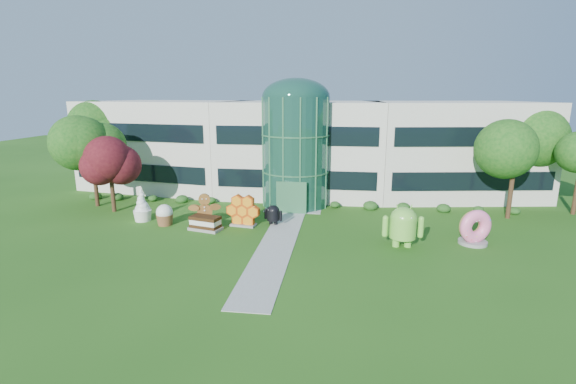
% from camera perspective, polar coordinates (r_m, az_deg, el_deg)
% --- Properties ---
extents(ground, '(140.00, 140.00, 0.00)m').
position_cam_1_polar(ground, '(27.64, -1.93, -8.10)').
color(ground, '#215114').
rests_on(ground, ground).
extents(building, '(46.00, 15.00, 9.30)m').
position_cam_1_polar(building, '(43.92, 1.98, 6.19)').
color(building, beige).
rests_on(building, ground).
extents(atrium, '(6.00, 6.00, 9.80)m').
position_cam_1_polar(atrium, '(37.97, 1.06, 5.45)').
color(atrium, '#194738').
rests_on(atrium, ground).
extents(walkway, '(2.40, 20.00, 0.04)m').
position_cam_1_polar(walkway, '(29.48, -1.27, -6.66)').
color(walkway, '#9E9E93').
rests_on(walkway, ground).
extents(tree_red, '(4.00, 4.00, 6.00)m').
position_cam_1_polar(tree_red, '(39.05, -23.03, 1.78)').
color(tree_red, '#3F0C14').
rests_on(tree_red, ground).
extents(trees_backdrop, '(52.00, 8.00, 8.40)m').
position_cam_1_polar(trees_backdrop, '(39.05, 1.22, 4.64)').
color(trees_backdrop, '#124813').
rests_on(trees_backdrop, ground).
extents(android_green, '(2.93, 2.02, 3.22)m').
position_cam_1_polar(android_green, '(28.96, 15.46, -4.20)').
color(android_green, '#72CA40').
rests_on(android_green, ground).
extents(android_black, '(1.87, 1.53, 1.84)m').
position_cam_1_polar(android_black, '(32.79, -2.04, -2.93)').
color(android_black, black).
rests_on(android_black, ground).
extents(donut, '(2.64, 1.94, 2.48)m').
position_cam_1_polar(donut, '(31.24, 24.12, -4.34)').
color(donut, pink).
rests_on(donut, ground).
extents(gingerbread, '(2.96, 1.83, 2.56)m').
position_cam_1_polar(gingerbread, '(33.22, -11.31, -2.33)').
color(gingerbread, brown).
rests_on(gingerbread, ground).
extents(ice_cream_sandwich, '(2.68, 1.80, 1.09)m').
position_cam_1_polar(ice_cream_sandwich, '(32.20, -11.24, -4.19)').
color(ice_cream_sandwich, black).
rests_on(ice_cream_sandwich, ground).
extents(honeycomb, '(3.00, 1.48, 2.25)m').
position_cam_1_polar(honeycomb, '(32.59, -6.16, -2.73)').
color(honeycomb, orange).
rests_on(honeycomb, ground).
extents(froyo, '(2.00, 2.00, 2.66)m').
position_cam_1_polar(froyo, '(35.69, -19.35, -1.66)').
color(froyo, white).
rests_on(froyo, ground).
extents(cupcake, '(1.69, 1.69, 1.67)m').
position_cam_1_polar(cupcake, '(34.10, -16.52, -3.00)').
color(cupcake, white).
rests_on(cupcake, ground).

